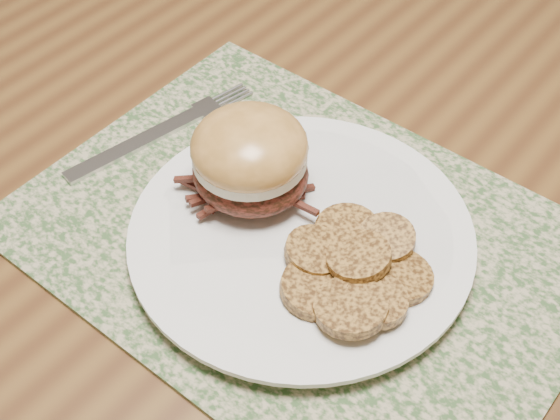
% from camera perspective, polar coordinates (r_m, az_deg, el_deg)
% --- Properties ---
extents(ground, '(3.50, 3.50, 0.00)m').
position_cam_1_polar(ground, '(1.43, -2.33, -12.19)').
color(ground, '#502D1B').
rests_on(ground, ground).
extents(dining_table, '(1.50, 0.90, 0.75)m').
position_cam_1_polar(dining_table, '(0.92, -3.60, 9.38)').
color(dining_table, brown).
rests_on(dining_table, ground).
extents(placemat, '(0.45, 0.33, 0.00)m').
position_cam_1_polar(placemat, '(0.64, 1.65, -2.11)').
color(placemat, '#36552B').
rests_on(placemat, dining_table).
extents(dinner_plate, '(0.26, 0.26, 0.02)m').
position_cam_1_polar(dinner_plate, '(0.62, 1.54, -1.99)').
color(dinner_plate, white).
rests_on(dinner_plate, placemat).
extents(pork_sandwich, '(0.11, 0.11, 0.07)m').
position_cam_1_polar(pork_sandwich, '(0.62, -2.22, 3.83)').
color(pork_sandwich, black).
rests_on(pork_sandwich, dinner_plate).
extents(roasted_potatoes, '(0.13, 0.14, 0.03)m').
position_cam_1_polar(roasted_potatoes, '(0.59, 5.52, -4.36)').
color(roasted_potatoes, olive).
rests_on(roasted_potatoes, dinner_plate).
extents(fork, '(0.06, 0.20, 0.00)m').
position_cam_1_polar(fork, '(0.73, -8.55, 5.77)').
color(fork, '#B9BAC1').
rests_on(fork, placemat).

